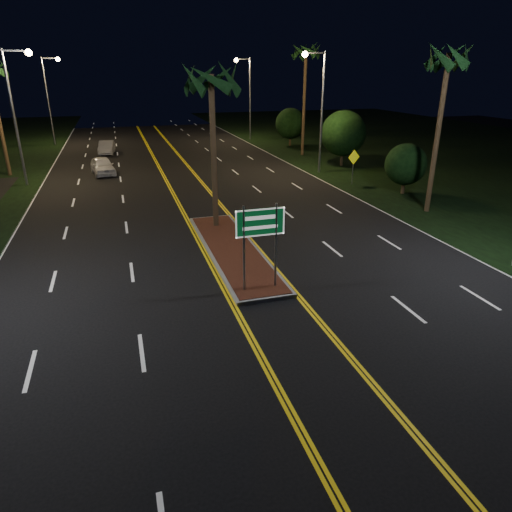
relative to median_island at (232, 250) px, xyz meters
name	(u,v)px	position (x,y,z in m)	size (l,w,h in m)	color
ground	(286,329)	(0.00, -7.00, -0.08)	(120.00, 120.00, 0.00)	black
grass_right	(484,155)	(30.00, 18.00, -0.08)	(40.00, 110.00, 0.01)	black
median_island	(232,250)	(0.00, 0.00, 0.00)	(2.25, 10.25, 0.17)	gray
highway_sign	(260,230)	(0.00, -4.20, 2.32)	(1.80, 0.08, 3.20)	gray
streetlight_left_mid	(18,102)	(-10.61, 17.00, 5.57)	(1.91, 0.44, 9.00)	gray
streetlight_left_far	(50,91)	(-10.61, 37.00, 5.57)	(1.91, 0.44, 9.00)	gray
streetlight_right_mid	(318,99)	(10.61, 15.00, 5.57)	(1.91, 0.44, 9.00)	gray
streetlight_right_far	(247,89)	(10.61, 35.00, 5.57)	(1.91, 0.44, 9.00)	gray
palm_median	(211,79)	(0.00, 3.50, 7.19)	(2.40, 2.40, 8.30)	#382819
palm_right_near	(449,59)	(12.50, 3.00, 8.13)	(2.40, 2.40, 9.30)	#382819
palm_right_far	(306,53)	(12.80, 23.00, 9.06)	(2.40, 2.40, 10.30)	#382819
shrub_near	(406,164)	(13.50, 7.00, 1.86)	(2.70, 2.70, 3.30)	#382819
shrub_mid	(343,133)	(14.00, 17.00, 2.64)	(3.78, 3.78, 4.62)	#382819
shrub_far	(290,124)	(13.80, 29.00, 2.25)	(3.24, 3.24, 3.96)	#382819
car_near	(102,164)	(-5.74, 19.26, 0.69)	(2.00, 4.67, 1.56)	white
car_far	(106,146)	(-5.46, 29.17, 0.64)	(1.87, 4.37, 1.46)	#B8BAC3
warning_sign	(353,162)	(11.55, 10.44, 1.51)	(1.00, 0.30, 2.46)	gray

